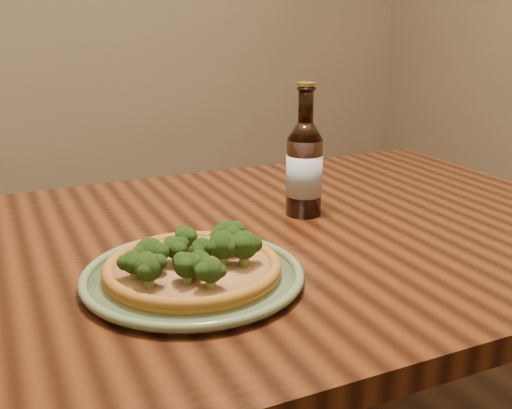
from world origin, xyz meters
name	(u,v)px	position (x,y,z in m)	size (l,w,h in m)	color
table	(199,293)	(0.00, 0.10, 0.66)	(1.60, 0.90, 0.75)	#49220F
plate	(193,276)	(-0.06, -0.04, 0.76)	(0.33, 0.33, 0.02)	#697F57
pizza	(193,264)	(-0.06, -0.04, 0.78)	(0.26, 0.26, 0.07)	#AA7126
beer_bottle	(304,167)	(0.24, 0.16, 0.84)	(0.07, 0.07, 0.26)	black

